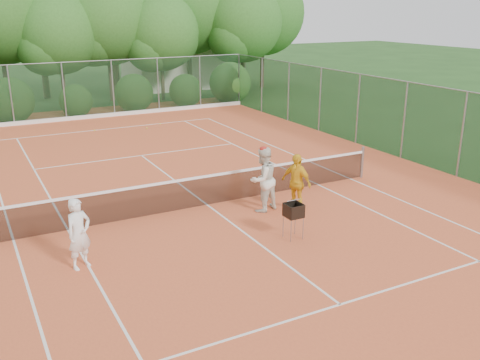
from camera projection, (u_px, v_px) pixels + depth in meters
name	position (u px, v px, depth m)	size (l,w,h in m)	color
ground	(208.00, 206.00, 16.17)	(120.00, 120.00, 0.00)	#1F4418
clay_court	(208.00, 206.00, 16.16)	(18.00, 36.00, 0.02)	#DA5E32
club_building	(183.00, 66.00, 39.86)	(8.00, 5.00, 3.00)	beige
tennis_net	(207.00, 189.00, 16.00)	(11.97, 0.10, 1.10)	gray
player_white	(79.00, 234.00, 12.08)	(0.61, 0.40, 1.67)	white
player_center_grp	(263.00, 179.00, 15.48)	(1.09, 0.94, 1.94)	silver
player_yellow	(296.00, 183.00, 15.50)	(1.01, 0.42, 1.72)	yellow
ball_hopper	(294.00, 211.00, 13.65)	(0.41, 0.41, 0.95)	gray
stray_ball_a	(95.00, 130.00, 25.74)	(0.07, 0.07, 0.07)	#D6EA36
stray_ball_b	(147.00, 128.00, 26.21)	(0.07, 0.07, 0.07)	#D6E835
stray_ball_c	(160.00, 124.00, 27.17)	(0.07, 0.07, 0.07)	yellow
court_markings	(208.00, 205.00, 16.16)	(11.03, 23.83, 0.01)	white
fence_back	(89.00, 90.00, 28.29)	(18.07, 0.07, 3.00)	#19381E
fence_right	(462.00, 135.00, 18.45)	(0.07, 33.07, 3.00)	#19381E
tropical_treeline	(88.00, 17.00, 32.20)	(32.10, 8.49, 15.03)	brown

